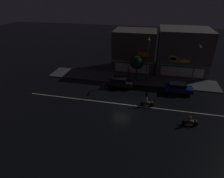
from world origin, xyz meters
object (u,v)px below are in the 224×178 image
object	(u,v)px
parked_car_near_kerb	(178,88)
traffic_cone	(104,83)
streetlamp_mid	(196,61)
motorcycle_following	(190,121)
parked_car_trailing	(120,82)
motorcycle_lead	(147,102)
pedestrian_on_sidewalk	(129,73)
streetlamp_west	(148,56)

from	to	relation	value
parked_car_near_kerb	traffic_cone	size ratio (longest dim) A/B	7.82
streetlamp_mid	traffic_cone	size ratio (longest dim) A/B	12.50
motorcycle_following	streetlamp_mid	bearing A→B (deg)	-92.61
parked_car_near_kerb	parked_car_trailing	size ratio (longest dim) A/B	1.00
motorcycle_following	traffic_cone	world-z (taller)	motorcycle_following
parked_car_trailing	traffic_cone	distance (m)	2.96
motorcycle_lead	motorcycle_following	size ratio (longest dim) A/B	1.00
streetlamp_mid	traffic_cone	world-z (taller)	streetlamp_mid
pedestrian_on_sidewalk	traffic_cone	xyz separation A→B (m)	(-3.79, -3.87, -0.72)
streetlamp_mid	parked_car_near_kerb	size ratio (longest dim) A/B	1.60
pedestrian_on_sidewalk	motorcycle_lead	bearing A→B (deg)	-107.63
streetlamp_mid	motorcycle_lead	world-z (taller)	streetlamp_mid
streetlamp_mid	parked_car_trailing	distance (m)	13.43
streetlamp_west	streetlamp_mid	world-z (taller)	streetlamp_west
pedestrian_on_sidewalk	motorcycle_lead	xyz separation A→B (m)	(3.98, -9.39, -0.36)
motorcycle_lead	parked_car_trailing	bearing A→B (deg)	126.88
streetlamp_west	parked_car_near_kerb	bearing A→B (deg)	-32.77
parked_car_near_kerb	motorcycle_lead	size ratio (longest dim) A/B	2.26
parked_car_trailing	traffic_cone	xyz separation A→B (m)	(-2.88, 0.31, -0.59)
parked_car_trailing	parked_car_near_kerb	bearing A→B (deg)	179.42
motorcycle_following	traffic_cone	xyz separation A→B (m)	(-13.13, 8.74, -0.36)
streetlamp_mid	streetlamp_west	bearing A→B (deg)	-174.31
streetlamp_west	parked_car_near_kerb	world-z (taller)	streetlamp_west
pedestrian_on_sidewalk	parked_car_trailing	bearing A→B (deg)	-142.84
streetlamp_mid	motorcycle_lead	xyz separation A→B (m)	(-7.43, -9.41, -3.58)
parked_car_trailing	motorcycle_following	world-z (taller)	parked_car_trailing
parked_car_trailing	traffic_cone	bearing A→B (deg)	-6.11
streetlamp_west	streetlamp_mid	distance (m)	8.20
streetlamp_west	motorcycle_following	xyz separation A→B (m)	(6.08, -11.82, -4.08)
streetlamp_mid	traffic_cone	xyz separation A→B (m)	(-15.20, -3.88, -3.94)
parked_car_near_kerb	motorcycle_lead	world-z (taller)	parked_car_near_kerb
streetlamp_mid	pedestrian_on_sidewalk	xyz separation A→B (m)	(-11.41, -0.02, -3.22)
streetlamp_west	traffic_cone	distance (m)	8.88
parked_car_near_kerb	traffic_cone	bearing A→B (deg)	-1.86
streetlamp_mid	motorcycle_following	world-z (taller)	streetlamp_mid
traffic_cone	streetlamp_west	bearing A→B (deg)	23.54
pedestrian_on_sidewalk	streetlamp_mid	bearing A→B (deg)	-40.50
parked_car_near_kerb	motorcycle_following	distance (m)	8.37
parked_car_near_kerb	parked_car_trailing	xyz separation A→B (m)	(-9.58, 0.10, 0.00)
motorcycle_lead	streetlamp_west	bearing A→B (deg)	88.48
traffic_cone	motorcycle_lead	bearing A→B (deg)	-35.43
motorcycle_lead	traffic_cone	xyz separation A→B (m)	(-7.76, 5.52, -0.36)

